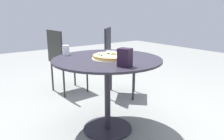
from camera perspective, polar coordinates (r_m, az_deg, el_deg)
The scene contains 8 objects.
ground_plane at distance 2.23m, azimuth -1.12°, elevation -14.91°, with size 10.00×10.00×0.00m, color gray.
patio_table at distance 2.02m, azimuth -1.20°, elevation -1.24°, with size 0.98×0.98×0.70m.
pizza_on_tray at distance 1.97m, azimuth -0.00°, elevation 3.51°, with size 0.36×0.36×0.05m.
pizza_server at distance 1.97m, azimuth 1.34°, elevation 4.74°, with size 0.16×0.20×0.02m.
drinking_cup at distance 2.17m, azimuth -11.79°, elevation 5.03°, with size 0.07×0.07×0.09m, color white.
napkin_dispenser at distance 1.66m, azimuth 3.35°, elevation 3.23°, with size 0.10×0.08×0.14m, color black.
patio_chair_near at distance 3.10m, azimuth -12.37°, elevation 3.41°, with size 0.43×0.43×0.87m.
patio_chair_far at distance 2.93m, azimuth 1.00°, elevation 3.40°, with size 0.56×0.56×0.91m.
Camera 1 is at (1.12, 1.59, 1.10)m, focal length 35.50 mm.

